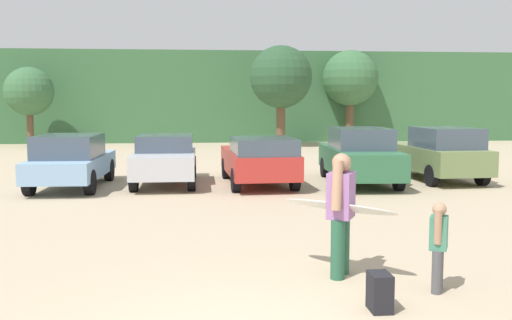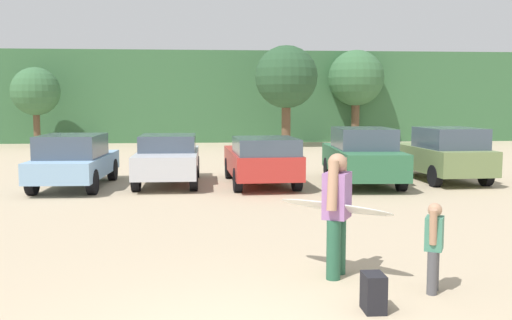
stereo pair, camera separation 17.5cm
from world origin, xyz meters
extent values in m
cube|color=#38663D|center=(0.00, 34.90, 2.70)|extent=(108.00, 12.00, 5.41)
cylinder|color=brown|center=(-9.46, 26.81, 0.94)|extent=(0.35, 0.35, 1.87)
sphere|color=#38663D|center=(-9.46, 26.81, 2.97)|extent=(2.58, 2.58, 2.58)
cylinder|color=brown|center=(3.92, 25.45, 1.16)|extent=(0.48, 0.48, 2.31)
sphere|color=#284C2D|center=(3.92, 25.45, 3.73)|extent=(3.33, 3.33, 3.33)
cylinder|color=brown|center=(8.40, 28.22, 1.21)|extent=(0.47, 0.47, 2.41)
sphere|color=#38663D|center=(8.40, 28.22, 3.79)|extent=(3.25, 3.25, 3.25)
cube|color=#84ADD1|center=(-4.05, 11.33, 0.61)|extent=(1.85, 4.26, 0.56)
cube|color=#3F4C5B|center=(-4.06, 11.03, 1.20)|extent=(1.65, 2.19, 0.62)
cylinder|color=black|center=(-4.79, 12.74, 0.33)|extent=(0.24, 0.67, 0.67)
cylinder|color=black|center=(-3.23, 12.70, 0.33)|extent=(0.24, 0.67, 0.67)
cylinder|color=black|center=(-4.87, 9.97, 0.33)|extent=(0.24, 0.67, 0.67)
cylinder|color=black|center=(-3.31, 9.92, 0.33)|extent=(0.24, 0.67, 0.67)
cube|color=silver|center=(-1.45, 11.74, 0.66)|extent=(1.74, 4.19, 0.63)
cube|color=#3F4C5B|center=(-1.45, 11.86, 1.22)|extent=(1.60, 1.94, 0.47)
cylinder|color=black|center=(-2.23, 13.12, 0.35)|extent=(0.22, 0.70, 0.69)
cylinder|color=black|center=(-0.67, 13.12, 0.35)|extent=(0.22, 0.70, 0.69)
cylinder|color=black|center=(-2.23, 10.35, 0.35)|extent=(0.22, 0.70, 0.69)
cylinder|color=black|center=(-0.68, 10.35, 0.35)|extent=(0.22, 0.70, 0.69)
cube|color=#B72D28|center=(1.26, 11.48, 0.66)|extent=(2.00, 4.40, 0.66)
cube|color=#3F4C5B|center=(1.31, 10.42, 1.22)|extent=(1.75, 2.21, 0.45)
cylinder|color=black|center=(0.38, 12.87, 0.33)|extent=(0.25, 0.66, 0.66)
cylinder|color=black|center=(2.00, 12.94, 0.33)|extent=(0.25, 0.66, 0.66)
cylinder|color=black|center=(0.51, 10.02, 0.33)|extent=(0.25, 0.66, 0.66)
cylinder|color=black|center=(2.13, 10.09, 0.33)|extent=(0.25, 0.66, 0.66)
cube|color=#2D6642|center=(4.28, 11.37, 0.69)|extent=(1.97, 4.70, 0.74)
cube|color=#3F4C5B|center=(4.27, 11.22, 1.36)|extent=(1.70, 2.27, 0.61)
cylinder|color=black|center=(3.59, 12.94, 0.31)|extent=(0.25, 0.64, 0.63)
cylinder|color=black|center=(5.14, 12.85, 0.31)|extent=(0.25, 0.64, 0.63)
cylinder|color=black|center=(3.42, 9.90, 0.31)|extent=(0.25, 0.64, 0.63)
cylinder|color=black|center=(4.97, 9.81, 0.31)|extent=(0.25, 0.64, 0.63)
cube|color=#6B7F4C|center=(6.91, 11.90, 0.68)|extent=(1.90, 4.18, 0.73)
cube|color=#3F4C5B|center=(6.94, 11.31, 1.35)|extent=(1.67, 2.08, 0.61)
cylinder|color=black|center=(6.08, 13.22, 0.31)|extent=(0.25, 0.64, 0.63)
cylinder|color=black|center=(7.62, 13.29, 0.31)|extent=(0.25, 0.64, 0.63)
cylinder|color=black|center=(6.20, 10.51, 0.31)|extent=(0.25, 0.64, 0.63)
cylinder|color=black|center=(7.74, 10.58, 0.31)|extent=(0.25, 0.64, 0.63)
cylinder|color=#26593F|center=(1.42, 2.17, 0.42)|extent=(0.19, 0.19, 0.83)
cylinder|color=#26593F|center=(1.55, 2.43, 0.42)|extent=(0.19, 0.19, 0.83)
cube|color=#9966A5|center=(1.49, 2.30, 1.15)|extent=(0.48, 0.52, 0.64)
sphere|color=tan|center=(1.49, 2.30, 1.60)|extent=(0.27, 0.27, 0.27)
cylinder|color=tan|center=(1.38, 2.09, 1.32)|extent=(0.23, 0.26, 0.68)
cylinder|color=tan|center=(1.59, 2.51, 1.32)|extent=(0.20, 0.21, 0.68)
cylinder|color=#4C4C51|center=(2.53, 1.43, 0.28)|extent=(0.13, 0.13, 0.56)
cylinder|color=#4C4C51|center=(2.62, 1.61, 0.28)|extent=(0.13, 0.13, 0.56)
cube|color=#3F7F66|center=(2.58, 1.52, 0.77)|extent=(0.32, 0.35, 0.43)
sphere|color=tan|center=(2.58, 1.52, 1.07)|extent=(0.18, 0.18, 0.18)
cylinder|color=tan|center=(2.50, 1.38, 0.88)|extent=(0.16, 0.18, 0.46)
cylinder|color=tan|center=(2.65, 1.66, 0.88)|extent=(0.19, 0.25, 0.46)
ellipsoid|color=white|center=(1.47, 2.40, 0.97)|extent=(1.66, 1.57, 0.25)
cube|color=black|center=(1.62, 0.91, 0.23)|extent=(0.24, 0.34, 0.45)
camera|label=1|loc=(-0.48, -5.55, 2.45)|focal=40.99mm
camera|label=2|loc=(-0.30, -5.56, 2.45)|focal=40.99mm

